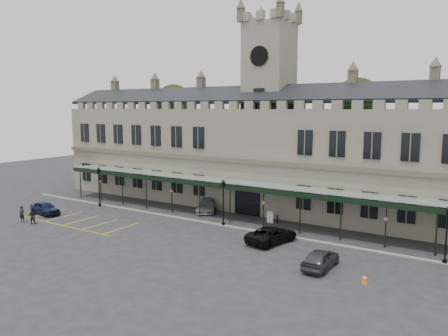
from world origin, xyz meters
The scene contains 21 objects.
ground centered at (0.00, 0.00, 0.00)m, with size 140.00×140.00×0.00m, color #28282B.
station_building centered at (0.00, 15.91, 6.47)m, with size 60.00×10.36×17.30m.
clock_tower centered at (0.00, 16.00, 13.11)m, with size 5.60×5.60×24.80m.
canopy centered at (0.00, 7.46, 2.40)m, with size 50.00×4.10×4.30m.
kerb centered at (0.00, 5.50, 0.06)m, with size 60.00×0.40×0.12m, color gray.
parking_markings centered at (-14.00, -1.50, 0.00)m, with size 16.00×6.00×0.01m, color gold, non-canonical shape.
tree_behind_left centered at (-22.00, 25.00, 12.81)m, with size 6.00×6.00×16.00m.
tree_behind_mid centered at (8.00, 25.00, 12.81)m, with size 6.00×6.00×16.00m.
lamp_post_left centered at (-17.73, 4.94, 2.92)m, with size 0.47×0.47×4.92m.
lamp_post_mid centered at (0.21, 5.54, 2.90)m, with size 0.46×0.46×4.89m.
lamp_post_right centered at (20.89, 5.51, 2.76)m, with size 0.44×0.44×4.66m.
traffic_cone centered at (16.64, -1.83, 0.33)m, with size 0.42×0.42×0.67m.
sign_board centered at (3.77, 9.21, 0.61)m, with size 0.73×0.06×1.24m.
bollard_left centered at (-3.30, 9.22, 0.41)m, with size 0.15×0.15×0.82m, color black.
bollard_right centered at (4.43, 9.59, 0.44)m, with size 0.16×0.16×0.88m, color black.
car_left_a centered at (-19.67, -1.39, 0.74)m, with size 1.75×4.34×1.48m, color black.
car_taxi centered at (-5.00, 10.00, 0.74)m, with size 2.08×5.13×1.49m, color #9B9EA3.
car_van centered at (7.00, 3.12, 0.75)m, with size 2.48×5.38×1.49m, color black.
car_right_a centered at (13.00, -0.62, 0.75)m, with size 1.78×4.43×1.51m, color #34373B.
person_a centered at (-18.75, -4.85, 0.88)m, with size 0.64×0.42×1.76m, color black.
person_b centered at (-17.20, -4.65, 0.87)m, with size 0.85×0.66×1.74m, color black.
Camera 1 is at (24.05, -31.53, 12.15)m, focal length 35.00 mm.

